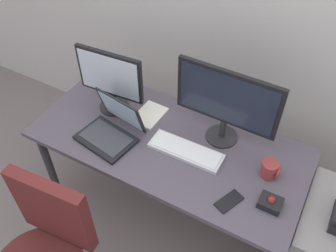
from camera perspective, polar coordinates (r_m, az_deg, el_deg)
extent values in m
plane|color=slate|center=(2.64, 0.00, -12.92)|extent=(8.00, 8.00, 0.00)
cube|color=#4F4753|center=(2.07, 0.00, -2.62)|extent=(1.55, 0.70, 0.03)
cylinder|color=#2D2D33|center=(2.52, -17.78, -6.45)|extent=(0.05, 0.05, 0.69)
cylinder|color=#2D2D33|center=(2.79, -10.00, 1.65)|extent=(0.05, 0.05, 0.69)
cylinder|color=#2D2D33|center=(2.42, 18.70, -9.78)|extent=(0.05, 0.05, 0.69)
cube|color=gray|center=(2.28, 23.60, -17.54)|extent=(0.42, 0.52, 0.68)
cube|color=#5B1F1E|center=(1.83, -17.48, -12.37)|extent=(0.40, 0.09, 0.42)
cylinder|color=#262628|center=(2.09, 8.32, -1.60)|extent=(0.18, 0.18, 0.01)
cylinder|color=#262628|center=(2.05, 8.51, -0.36)|extent=(0.04, 0.04, 0.12)
cube|color=black|center=(1.90, 9.22, 4.34)|extent=(0.57, 0.03, 0.33)
cube|color=#1E2333|center=(1.89, 9.05, 4.10)|extent=(0.52, 0.02, 0.29)
cylinder|color=#262628|center=(2.28, -8.34, 3.08)|extent=(0.18, 0.18, 0.01)
cylinder|color=#262628|center=(2.24, -8.48, 4.08)|extent=(0.04, 0.04, 0.09)
cube|color=black|center=(2.12, -9.03, 7.98)|extent=(0.41, 0.05, 0.29)
cube|color=silver|center=(2.11, -9.23, 7.76)|extent=(0.38, 0.03, 0.26)
cube|color=silver|center=(2.00, 2.80, -3.89)|extent=(0.41, 0.14, 0.02)
cube|color=white|center=(1.99, 2.82, -3.62)|extent=(0.38, 0.12, 0.01)
cube|color=black|center=(2.08, -9.62, -1.99)|extent=(0.34, 0.27, 0.02)
cube|color=#38383D|center=(2.07, -9.66, -1.76)|extent=(0.30, 0.21, 0.00)
cube|color=black|center=(2.06, -7.30, 2.41)|extent=(0.32, 0.12, 0.22)
cube|color=silver|center=(2.06, -7.42, 2.32)|extent=(0.28, 0.10, 0.19)
cube|color=black|center=(1.85, 15.64, -11.45)|extent=(0.11, 0.09, 0.04)
sphere|color=maroon|center=(1.83, 15.80, -11.00)|extent=(0.04, 0.04, 0.04)
cylinder|color=maroon|center=(1.94, 15.46, -6.50)|extent=(0.08, 0.08, 0.09)
torus|color=maroon|center=(1.94, 16.76, -6.95)|extent=(0.01, 0.06, 0.06)
cube|color=white|center=(2.20, -2.90, 1.75)|extent=(0.16, 0.21, 0.01)
cube|color=black|center=(1.83, 9.48, -11.47)|extent=(0.12, 0.16, 0.01)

